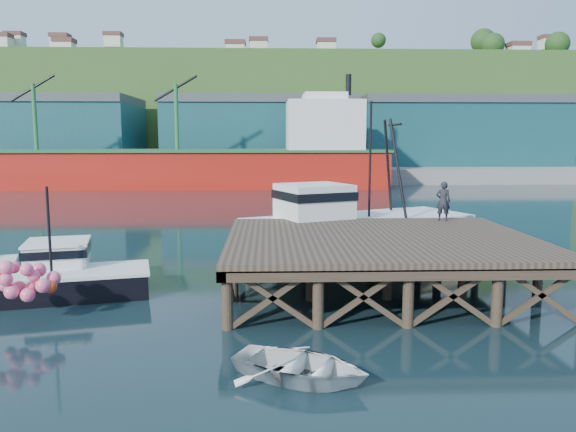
{
  "coord_description": "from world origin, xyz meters",
  "views": [
    {
      "loc": [
        1.09,
        -21.72,
        5.93
      ],
      "look_at": [
        1.94,
        2.0,
        2.67
      ],
      "focal_mm": 35.0,
      "sensor_mm": 36.0,
      "label": 1
    }
  ],
  "objects_px": {
    "boat_black": "(56,276)",
    "dinghy": "(301,366)",
    "dockworker": "(443,201)",
    "trawler": "(354,224)"
  },
  "relations": [
    {
      "from": "boat_black",
      "to": "dinghy",
      "type": "distance_m",
      "value": 11.84
    },
    {
      "from": "boat_black",
      "to": "dockworker",
      "type": "distance_m",
      "value": 17.13
    },
    {
      "from": "dinghy",
      "to": "boat_black",
      "type": "bearing_deg",
      "value": 75.83
    },
    {
      "from": "boat_black",
      "to": "trawler",
      "type": "distance_m",
      "value": 14.39
    },
    {
      "from": "trawler",
      "to": "dinghy",
      "type": "relative_size",
      "value": 3.51
    },
    {
      "from": "dinghy",
      "to": "dockworker",
      "type": "bearing_deg",
      "value": -3.14
    },
    {
      "from": "trawler",
      "to": "dockworker",
      "type": "distance_m",
      "value": 4.73
    },
    {
      "from": "dinghy",
      "to": "dockworker",
      "type": "relative_size",
      "value": 1.91
    },
    {
      "from": "dockworker",
      "to": "boat_black",
      "type": "bearing_deg",
      "value": 29.27
    },
    {
      "from": "boat_black",
      "to": "trawler",
      "type": "height_order",
      "value": "trawler"
    }
  ]
}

